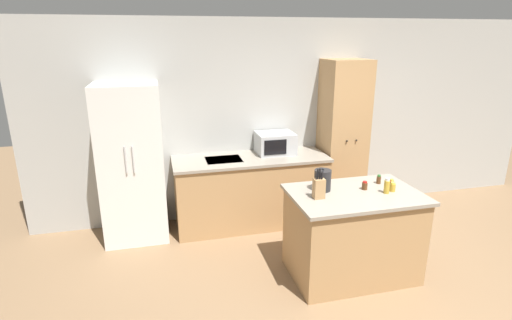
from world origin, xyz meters
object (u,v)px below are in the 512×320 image
microwave (275,143)px  spice_bottle_tall_dark (379,180)px  spice_bottle_amber_oil (393,187)px  spice_bottle_short_red (391,184)px  refrigerator (132,164)px  pantry_cabinet (342,139)px  knife_block (319,188)px  kettle (323,180)px  spice_bottle_green_herb (387,186)px  spice_bottle_pale_salt (365,186)px

microwave → spice_bottle_tall_dark: bearing=-61.4°
spice_bottle_amber_oil → spice_bottle_short_red: bearing=66.5°
refrigerator → spice_bottle_short_red: size_ratio=18.23×
pantry_cabinet → knife_block: 1.80m
kettle → spice_bottle_green_herb: bearing=-21.4°
spice_bottle_tall_dark → kettle: 0.65m
spice_bottle_amber_oil → spice_bottle_pale_salt: spice_bottle_amber_oil is taller
knife_block → microwave: bearing=88.7°
spice_bottle_short_red → kettle: 0.71m
kettle → pantry_cabinet: bearing=57.2°
knife_block → kettle: 0.21m
pantry_cabinet → kettle: pantry_cabinet is taller
spice_bottle_short_red → pantry_cabinet: bearing=83.7°
kettle → knife_block: bearing=-122.4°
refrigerator → pantry_cabinet: bearing=1.5°
spice_bottle_green_herb → spice_bottle_pale_salt: (-0.16, 0.14, -0.03)m
refrigerator → spice_bottle_amber_oil: refrigerator is taller
spice_bottle_tall_dark → spice_bottle_green_herb: bearing=-104.8°
spice_bottle_green_herb → spice_bottle_amber_oil: bearing=19.6°
kettle → microwave: bearing=93.3°
knife_block → spice_bottle_short_red: bearing=3.7°
microwave → kettle: size_ratio=2.03×
pantry_cabinet → knife_block: size_ratio=7.01×
pantry_cabinet → kettle: (-0.86, -1.33, -0.04)m
spice_bottle_green_herb → knife_block: bearing=176.0°
pantry_cabinet → microwave: (-0.94, 0.03, -0.00)m
microwave → knife_block: size_ratio=1.61×
microwave → kettle: bearing=-86.7°
spice_bottle_tall_dark → spice_bottle_green_herb: (-0.07, -0.26, 0.03)m
refrigerator → spice_bottle_green_herb: refrigerator is taller
knife_block → refrigerator: bearing=140.7°
spice_bottle_amber_oil → kettle: (-0.67, 0.20, 0.06)m
pantry_cabinet → spice_bottle_short_red: 1.47m
microwave → knife_block: 1.54m
pantry_cabinet → spice_bottle_amber_oil: 1.54m
knife_block → spice_bottle_green_herb: size_ratio=1.88×
refrigerator → spice_bottle_tall_dark: size_ratio=20.01×
knife_block → spice_bottle_tall_dark: bearing=15.5°
pantry_cabinet → spice_bottle_amber_oil: size_ratio=22.07×
microwave → spice_bottle_green_herb: (0.66, -1.59, -0.07)m
kettle → spice_bottle_amber_oil: bearing=-16.4°
refrigerator → knife_block: (1.76, -1.44, 0.07)m
refrigerator → pantry_cabinet: pantry_cabinet is taller
knife_block → spice_bottle_pale_salt: bearing=10.0°
pantry_cabinet → spice_bottle_tall_dark: size_ratio=22.38×
pantry_cabinet → microwave: 0.94m
spice_bottle_amber_oil → spice_bottle_tall_dark: bearing=94.5°
spice_bottle_tall_dark → kettle: kettle is taller
refrigerator → spice_bottle_short_red: refrigerator is taller
spice_bottle_green_herb → spice_bottle_tall_dark: bearing=75.2°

